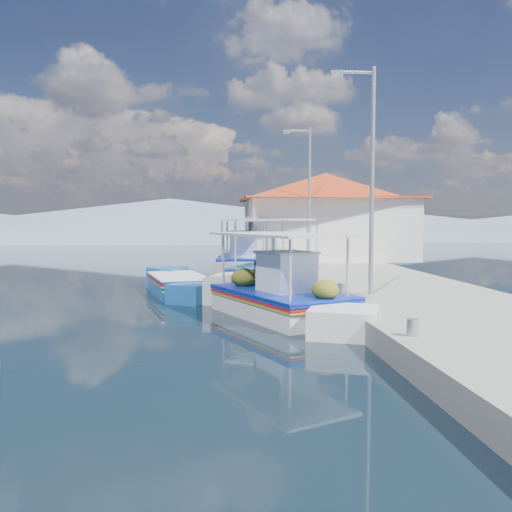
{
  "coord_description": "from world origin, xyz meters",
  "views": [
    {
      "loc": [
        0.37,
        -11.64,
        2.51
      ],
      "look_at": [
        1.81,
        5.63,
        1.3
      ],
      "focal_mm": 36.65,
      "sensor_mm": 36.0,
      "label": 1
    }
  ],
  "objects": [
    {
      "name": "mountain_ridge",
      "position": [
        6.54,
        56.0,
        2.04
      ],
      "size": [
        171.4,
        96.0,
        5.5
      ],
      "color": "gray",
      "rests_on": "ground"
    },
    {
      "name": "lamp_post_far",
      "position": [
        4.51,
        11.0,
        3.85
      ],
      "size": [
        1.21,
        0.14,
        6.0
      ],
      "color": "#A5A8AD",
      "rests_on": "quay"
    },
    {
      "name": "caique_blue_hull",
      "position": [
        -0.78,
        6.0,
        0.26
      ],
      "size": [
        2.5,
        5.27,
        0.97
      ],
      "rotation": [
        0.0,
        0.0,
        -0.26
      ],
      "color": "#1B62A7",
      "rests_on": "ground"
    },
    {
      "name": "main_caique",
      "position": [
        2.14,
        1.69,
        0.46
      ],
      "size": [
        4.04,
        6.61,
        2.4
      ],
      "rotation": [
        0.0,
        0.0,
        -0.43
      ],
      "color": "white",
      "rests_on": "ground"
    },
    {
      "name": "bollards",
      "position": [
        3.8,
        5.25,
        0.65
      ],
      "size": [
        0.2,
        17.2,
        0.3
      ],
      "color": "#A5A8AD",
      "rests_on": "quay"
    },
    {
      "name": "lamp_post_near",
      "position": [
        4.51,
        2.0,
        3.85
      ],
      "size": [
        1.21,
        0.14,
        6.0
      ],
      "color": "#A5A8AD",
      "rests_on": "quay"
    },
    {
      "name": "quay",
      "position": [
        5.9,
        6.0,
        0.25
      ],
      "size": [
        5.0,
        44.0,
        0.5
      ],
      "primitive_type": "cube",
      "color": "gray",
      "rests_on": "ground"
    },
    {
      "name": "caique_far",
      "position": [
        1.84,
        12.8,
        0.52
      ],
      "size": [
        2.77,
        7.93,
        2.79
      ],
      "rotation": [
        0.0,
        0.0,
        0.09
      ],
      "color": "white",
      "rests_on": "ground"
    },
    {
      "name": "caique_green_canopy",
      "position": [
        2.64,
        7.95,
        0.42
      ],
      "size": [
        4.23,
        6.86,
        2.82
      ],
      "rotation": [
        0.0,
        0.0,
        0.43
      ],
      "color": "white",
      "rests_on": "ground"
    },
    {
      "name": "harbor_building",
      "position": [
        6.2,
        15.0,
        2.78
      ],
      "size": [
        10.49,
        10.49,
        4.4
      ],
      "color": "white",
      "rests_on": "quay"
    },
    {
      "name": "ground",
      "position": [
        0.0,
        0.0,
        0.0
      ],
      "size": [
        160.0,
        160.0,
        0.0
      ],
      "primitive_type": "plane",
      "color": "black",
      "rests_on": "ground"
    }
  ]
}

